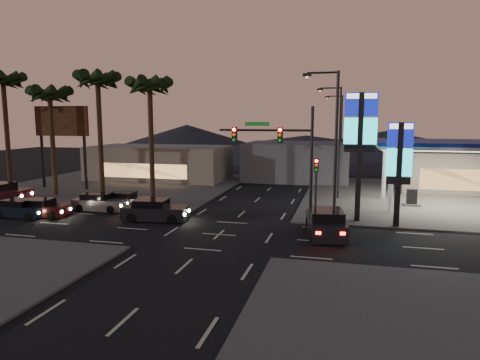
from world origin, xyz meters
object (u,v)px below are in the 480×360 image
(car_lane_a_rear, at_px, (21,209))
(car_lane_a_mid, at_px, (41,208))
(gas_station, at_px, (455,146))
(car_lane_b_rear, at_px, (1,193))
(suv_station, at_px, (326,223))
(traffic_signal_mast, at_px, (284,150))
(car_lane_b_front, at_px, (100,203))
(pylon_sign_short, at_px, (399,158))
(car_lane_b_mid, at_px, (125,201))
(car_lane_a_front, at_px, (155,211))
(pylon_sign_tall, at_px, (360,131))

(car_lane_a_rear, bearing_deg, car_lane_a_mid, 20.11)
(gas_station, relative_size, car_lane_b_rear, 2.35)
(suv_station, bearing_deg, car_lane_b_rear, 171.11)
(traffic_signal_mast, distance_m, car_lane_b_rear, 26.21)
(car_lane_b_front, bearing_deg, car_lane_a_rear, -142.04)
(car_lane_b_front, bearing_deg, pylon_sign_short, -0.23)
(gas_station, xyz_separation_m, pylon_sign_short, (-5.00, -7.50, -0.42))
(suv_station, bearing_deg, car_lane_b_front, 169.92)
(car_lane_b_mid, height_order, car_lane_b_rear, car_lane_b_rear)
(gas_station, height_order, car_lane_b_front, gas_station)
(car_lane_b_mid, distance_m, car_lane_b_rear, 11.99)
(gas_station, bearing_deg, car_lane_a_mid, -161.14)
(car_lane_a_front, bearing_deg, gas_station, 23.66)
(pylon_sign_short, height_order, car_lane_b_front, pylon_sign_short)
(pylon_sign_tall, relative_size, car_lane_b_rear, 1.73)
(pylon_sign_tall, bearing_deg, car_lane_b_mid, 178.66)
(traffic_signal_mast, distance_m, car_lane_b_front, 15.91)
(gas_station, relative_size, car_lane_a_front, 2.51)
(car_lane_a_mid, height_order, car_lane_b_rear, car_lane_b_rear)
(car_lane_a_front, xyz_separation_m, car_lane_a_rear, (-10.09, -1.39, -0.10))
(car_lane_a_mid, xyz_separation_m, car_lane_b_mid, (4.51, 4.28, -0.01))
(pylon_sign_tall, height_order, traffic_signal_mast, pylon_sign_tall)
(traffic_signal_mast, bearing_deg, car_lane_b_front, 170.17)
(car_lane_b_mid, height_order, suv_station, suv_station)
(suv_station, bearing_deg, pylon_sign_tall, 63.98)
(gas_station, relative_size, car_lane_a_mid, 2.95)
(gas_station, bearing_deg, car_lane_a_front, -156.34)
(car_lane_b_rear, bearing_deg, gas_station, 9.24)
(car_lane_b_mid, bearing_deg, car_lane_a_front, -38.72)
(car_lane_a_mid, xyz_separation_m, suv_station, (20.81, -0.22, 0.16))
(pylon_sign_tall, xyz_separation_m, car_lane_b_front, (-19.76, -0.91, -5.75))
(gas_station, bearing_deg, traffic_signal_mast, -140.72)
(pylon_sign_tall, distance_m, car_lane_b_rear, 30.80)
(car_lane_a_mid, relative_size, car_lane_a_rear, 1.01)
(pylon_sign_tall, bearing_deg, car_lane_a_rear, -169.80)
(pylon_sign_tall, bearing_deg, car_lane_a_front, -168.15)
(car_lane_a_front, bearing_deg, traffic_signal_mast, -3.43)
(pylon_sign_short, relative_size, car_lane_b_front, 1.63)
(car_lane_b_rear, bearing_deg, car_lane_a_rear, -37.50)
(car_lane_a_front, bearing_deg, car_lane_a_mid, -174.15)
(pylon_sign_short, relative_size, traffic_signal_mast, 0.88)
(car_lane_b_front, bearing_deg, car_lane_b_rear, 173.14)
(car_lane_a_rear, bearing_deg, gas_station, 18.91)
(traffic_signal_mast, bearing_deg, car_lane_b_rear, 171.39)
(car_lane_b_front, bearing_deg, suv_station, -10.08)
(pylon_sign_short, height_order, traffic_signal_mast, traffic_signal_mast)
(car_lane_a_front, distance_m, car_lane_a_rear, 10.18)
(pylon_sign_tall, height_order, pylon_sign_short, pylon_sign_tall)
(traffic_signal_mast, distance_m, suv_station, 5.26)
(suv_station, bearing_deg, car_lane_a_front, 174.71)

